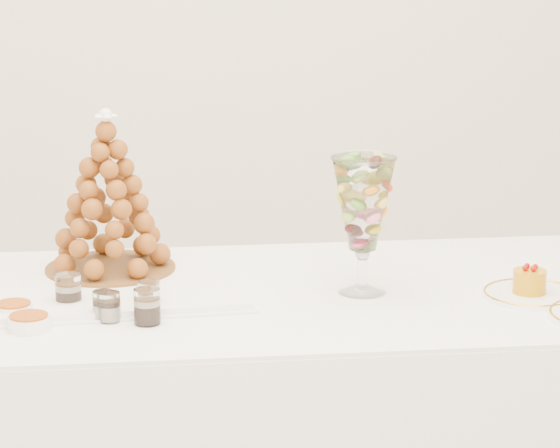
{
  "coord_description": "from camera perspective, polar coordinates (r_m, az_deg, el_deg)",
  "views": [
    {
      "loc": [
        -0.11,
        -2.7,
        1.69
      ],
      "look_at": [
        0.12,
        0.22,
        0.94
      ],
      "focal_mm": 85.0,
      "sensor_mm": 36.0,
      "label": 1
    }
  ],
  "objects": [
    {
      "name": "ramekin_back",
      "position": [
        2.9,
        -11.39,
        -3.66
      ],
      "size": [
        0.08,
        0.08,
        0.03
      ],
      "primitive_type": "cylinder",
      "color": "white",
      "rests_on": "buffet_table"
    },
    {
      "name": "verrine_a",
      "position": [
        2.92,
        -9.09,
        -2.89
      ],
      "size": [
        0.07,
        0.07,
        0.08
      ],
      "primitive_type": "cylinder",
      "rotation": [
        0.0,
        0.0,
        -0.25
      ],
      "color": "white",
      "rests_on": "buffet_table"
    },
    {
      "name": "croquembouche",
      "position": [
        3.1,
        -7.41,
        1.36
      ],
      "size": [
        0.31,
        0.31,
        0.38
      ],
      "rotation": [
        0.0,
        0.0,
        -0.2
      ],
      "color": "brown",
      "rests_on": "lace_tray"
    },
    {
      "name": "macaron_vase",
      "position": [
        2.96,
        3.6,
        0.8
      ],
      "size": [
        0.14,
        0.14,
        0.31
      ],
      "color": "white",
      "rests_on": "buffet_table"
    },
    {
      "name": "verrine_e",
      "position": [
        2.8,
        -5.74,
        -3.55
      ],
      "size": [
        0.07,
        0.07,
        0.08
      ],
      "primitive_type": "cylinder",
      "rotation": [
        0.0,
        0.0,
        0.22
      ],
      "color": "white",
      "rests_on": "buffet_table"
    },
    {
      "name": "mousse_cake",
      "position": [
        3.02,
        10.69,
        -2.43
      ],
      "size": [
        0.07,
        0.07,
        0.07
      ],
      "color": "#C38209",
      "rests_on": "cake_plate"
    },
    {
      "name": "verrine_d",
      "position": [
        2.82,
        -7.35,
        -3.56
      ],
      "size": [
        0.05,
        0.05,
        0.06
      ],
      "primitive_type": "cylinder",
      "rotation": [
        0.0,
        0.0,
        -0.04
      ],
      "color": "white",
      "rests_on": "buffet_table"
    },
    {
      "name": "verrine_b",
      "position": [
        2.83,
        -7.6,
        -3.5
      ],
      "size": [
        0.05,
        0.05,
        0.06
      ],
      "primitive_type": "cylinder",
      "rotation": [
        0.0,
        0.0,
        -0.05
      ],
      "color": "white",
      "rests_on": "buffet_table"
    },
    {
      "name": "verrine_c",
      "position": [
        2.89,
        -5.65,
        -3.11
      ],
      "size": [
        0.06,
        0.06,
        0.06
      ],
      "primitive_type": "cylinder",
      "rotation": [
        0.0,
        0.0,
        0.31
      ],
      "color": "white",
      "rests_on": "buffet_table"
    },
    {
      "name": "cake_plate",
      "position": [
        3.03,
        10.74,
        -3.0
      ],
      "size": [
        0.22,
        0.22,
        0.01
      ],
      "primitive_type": "cylinder",
      "color": "white",
      "rests_on": "buffet_table"
    },
    {
      "name": "lace_tray",
      "position": [
        3.04,
        -7.36,
        -2.68
      ],
      "size": [
        0.64,
        0.51,
        0.02
      ],
      "primitive_type": "cube",
      "rotation": [
        0.0,
        0.0,
        0.12
      ],
      "color": "white",
      "rests_on": "buffet_table"
    },
    {
      "name": "ramekin_front",
      "position": [
        2.8,
        -10.75,
        -4.21
      ],
      "size": [
        0.09,
        0.09,
        0.03
      ],
      "primitive_type": "cylinder",
      "color": "white",
      "rests_on": "buffet_table"
    }
  ]
}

